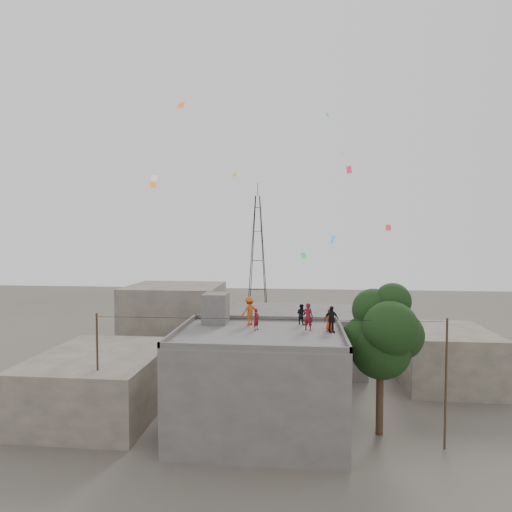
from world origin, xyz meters
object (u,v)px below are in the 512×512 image
Objects in this scene: transmission_tower at (258,254)px; stair_head_box at (216,308)px; tree at (383,334)px; person_dark_adult at (331,319)px; person_red_adult at (308,317)px.

stair_head_box is at bearing -88.77° from transmission_tower.
tree is (10.57, -2.00, -1.00)m from stair_head_box.
person_dark_adult is (8.29, -39.40, -2.16)m from transmission_tower.
tree is 0.45× the size of transmission_tower.
tree reaches higher than stair_head_box.
person_dark_adult is (7.49, -2.00, -0.19)m from stair_head_box.
tree is 5.64× the size of person_dark_adult.
person_red_adult is at bearing 173.93° from tree.
transmission_tower reaches higher than stair_head_box.
stair_head_box is 0.10× the size of transmission_tower.
tree is 4.56m from person_red_adult.
stair_head_box is at bearing 169.26° from tree.
person_red_adult is 1.05× the size of person_dark_adult.
transmission_tower reaches higher than tree.
person_red_adult reaches higher than person_dark_adult.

